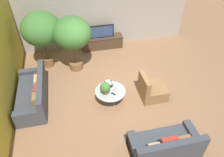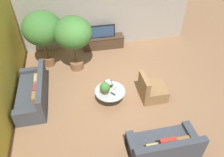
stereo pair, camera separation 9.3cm
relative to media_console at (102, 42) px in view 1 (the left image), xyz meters
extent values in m
plane|color=#8C6647|center=(-0.03, -2.94, -0.26)|extent=(24.00, 24.00, 0.00)
cube|color=#A39E93|center=(-0.03, 0.32, 1.24)|extent=(7.40, 0.12, 3.00)
cube|color=#473323|center=(0.00, 0.00, -0.01)|extent=(1.71, 0.48, 0.50)
cube|color=#2D2823|center=(0.00, 0.00, 0.23)|extent=(1.75, 0.50, 0.02)
cube|color=black|center=(0.00, 0.00, 0.50)|extent=(1.02, 0.08, 0.52)
cube|color=navy|center=(0.00, -0.04, 0.50)|extent=(0.93, 0.00, 0.47)
cube|color=black|center=(0.00, 0.00, 0.25)|extent=(0.30, 0.13, 0.02)
cylinder|color=#756656|center=(-0.33, -3.18, -0.25)|extent=(0.52, 0.52, 0.02)
cylinder|color=#756656|center=(-0.33, -3.18, -0.05)|extent=(0.10, 0.10, 0.41)
cylinder|color=#A8B2B7|center=(-0.33, -3.18, 0.16)|extent=(0.94, 0.94, 0.02)
cube|color=#3D424C|center=(-2.71, -2.65, -0.05)|extent=(0.84, 2.09, 0.42)
cube|color=#3D424C|center=(-2.37, -2.65, 0.37)|extent=(0.16, 2.09, 0.42)
cube|color=#3D424C|center=(-2.71, -1.71, 0.01)|extent=(0.84, 0.20, 0.54)
cube|color=#3D424C|center=(-2.71, -3.60, 0.01)|extent=(0.84, 0.20, 0.54)
cube|color=#422D1E|center=(-2.53, -2.09, 0.29)|extent=(0.13, 0.29, 0.27)
cube|color=tan|center=(-2.53, -2.47, 0.33)|extent=(0.17, 0.38, 0.36)
cube|color=#B23328|center=(-2.53, -2.84, 0.30)|extent=(0.15, 0.31, 0.29)
cube|color=olive|center=(-2.53, -3.21, 0.31)|extent=(0.12, 0.33, 0.30)
cube|color=#3D424C|center=(0.59, -5.23, -0.05)|extent=(1.72, 0.84, 0.42)
cube|color=#3D424C|center=(0.59, -5.57, 0.37)|extent=(1.72, 0.16, 0.42)
cube|color=#3D424C|center=(1.35, -5.23, 0.01)|extent=(0.20, 0.84, 0.54)
cube|color=#3D424C|center=(-0.17, -5.23, 0.01)|extent=(0.20, 0.84, 0.54)
cube|color=olive|center=(0.96, -5.41, 0.31)|extent=(0.33, 0.17, 0.31)
cube|color=#B23328|center=(0.59, -5.41, 0.34)|extent=(0.39, 0.17, 0.37)
cube|color=tan|center=(0.22, -5.41, 0.29)|extent=(0.28, 0.13, 0.26)
cube|color=olive|center=(1.05, -3.28, -0.06)|extent=(0.80, 0.76, 0.40)
cube|color=olive|center=(0.72, -3.28, 0.37)|extent=(0.14, 0.76, 0.46)
cylinder|color=brown|center=(-2.21, -0.81, -0.09)|extent=(0.39, 0.39, 0.33)
cylinder|color=brown|center=(-2.21, -0.81, 0.38)|extent=(0.08, 0.08, 0.63)
ellipsoid|color=#3D7533|center=(-2.21, -0.81, 1.28)|extent=(1.36, 1.36, 1.16)
cylinder|color=brown|center=(-1.21, -1.22, -0.12)|extent=(0.50, 0.50, 0.28)
cylinder|color=brown|center=(-1.21, -1.22, 0.35)|extent=(0.08, 0.08, 0.65)
ellipsoid|color=#3D7533|center=(-1.21, -1.22, 1.22)|extent=(1.30, 1.30, 1.09)
cylinder|color=brown|center=(-0.49, -3.25, 0.22)|extent=(0.18, 0.18, 0.11)
sphere|color=#3D7533|center=(-0.49, -3.25, 0.41)|extent=(0.31, 0.31, 0.31)
cube|color=gold|center=(-0.33, -2.94, 0.18)|extent=(0.24, 0.28, 0.02)
cube|color=#A32823|center=(-0.33, -2.92, 0.21)|extent=(0.17, 0.31, 0.04)
cube|color=#2D4C84|center=(-0.33, -2.93, 0.24)|extent=(0.27, 0.30, 0.02)
cube|color=#232326|center=(-0.34, -2.95, 0.27)|extent=(0.23, 0.28, 0.04)
cube|color=beige|center=(-0.34, -2.95, 0.31)|extent=(0.17, 0.24, 0.04)
cube|color=black|center=(-0.27, -3.34, 0.18)|extent=(0.13, 0.15, 0.02)
cube|color=gray|center=(-0.14, -3.10, 0.18)|extent=(0.12, 0.15, 0.02)
camera|label=1|loc=(-1.35, -7.93, 4.78)|focal=35.00mm
camera|label=2|loc=(-1.26, -7.95, 4.78)|focal=35.00mm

